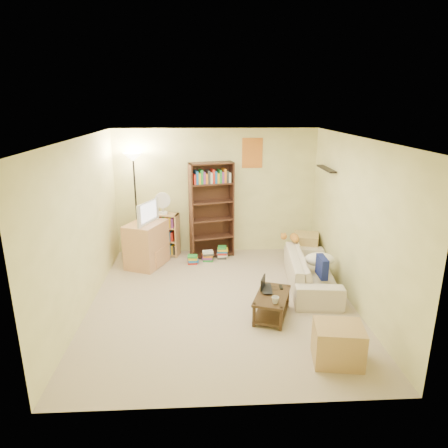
{
  "coord_description": "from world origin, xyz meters",
  "views": [
    {
      "loc": [
        -0.26,
        -5.6,
        2.96
      ],
      "look_at": [
        0.08,
        0.68,
        1.05
      ],
      "focal_mm": 32.0,
      "sensor_mm": 36.0,
      "label": 1
    }
  ],
  "objects_px": {
    "tv_stand": "(147,244)",
    "desk_fan": "(163,203)",
    "floor_lamp": "(134,175)",
    "side_table": "(305,248)",
    "short_bookshelf": "(162,234)",
    "laptop": "(270,289)",
    "end_cabinet": "(338,344)",
    "mug": "(275,300)",
    "tabby_cat": "(293,237)",
    "sofa": "(311,271)",
    "tall_bookshelf": "(212,208)",
    "television": "(145,212)",
    "coffee_table": "(272,303)"
  },
  "relations": [
    {
      "from": "floor_lamp",
      "to": "end_cabinet",
      "type": "distance_m",
      "value": 4.76
    },
    {
      "from": "tv_stand",
      "to": "desk_fan",
      "type": "relative_size",
      "value": 1.93
    },
    {
      "from": "tv_stand",
      "to": "short_bookshelf",
      "type": "relative_size",
      "value": 0.96
    },
    {
      "from": "laptop",
      "to": "floor_lamp",
      "type": "distance_m",
      "value": 3.47
    },
    {
      "from": "sofa",
      "to": "end_cabinet",
      "type": "bearing_deg",
      "value": 179.68
    },
    {
      "from": "sofa",
      "to": "mug",
      "type": "height_order",
      "value": "sofa"
    },
    {
      "from": "mug",
      "to": "laptop",
      "type": "bearing_deg",
      "value": 89.85
    },
    {
      "from": "end_cabinet",
      "to": "side_table",
      "type": "bearing_deg",
      "value": 82.77
    },
    {
      "from": "short_bookshelf",
      "to": "desk_fan",
      "type": "xyz_separation_m",
      "value": [
        0.05,
        -0.04,
        0.67
      ]
    },
    {
      "from": "tv_stand",
      "to": "laptop",
      "type": "bearing_deg",
      "value": -19.6
    },
    {
      "from": "floor_lamp",
      "to": "side_table",
      "type": "xyz_separation_m",
      "value": [
        3.26,
        -0.38,
        -1.38
      ]
    },
    {
      "from": "tabby_cat",
      "to": "laptop",
      "type": "bearing_deg",
      "value": -112.97
    },
    {
      "from": "side_table",
      "to": "laptop",
      "type": "bearing_deg",
      "value": -117.55
    },
    {
      "from": "sofa",
      "to": "coffee_table",
      "type": "height_order",
      "value": "sofa"
    },
    {
      "from": "tabby_cat",
      "to": "coffee_table",
      "type": "relative_size",
      "value": 0.49
    },
    {
      "from": "tall_bookshelf",
      "to": "floor_lamp",
      "type": "relative_size",
      "value": 0.91
    },
    {
      "from": "tabby_cat",
      "to": "floor_lamp",
      "type": "height_order",
      "value": "floor_lamp"
    },
    {
      "from": "laptop",
      "to": "tv_stand",
      "type": "bearing_deg",
      "value": 51.3
    },
    {
      "from": "sofa",
      "to": "short_bookshelf",
      "type": "distance_m",
      "value": 3.07
    },
    {
      "from": "short_bookshelf",
      "to": "tabby_cat",
      "type": "bearing_deg",
      "value": -5.25
    },
    {
      "from": "tabby_cat",
      "to": "tall_bookshelf",
      "type": "bearing_deg",
      "value": 152.96
    },
    {
      "from": "sofa",
      "to": "side_table",
      "type": "height_order",
      "value": "side_table"
    },
    {
      "from": "tall_bookshelf",
      "to": "side_table",
      "type": "xyz_separation_m",
      "value": [
        1.8,
        -0.36,
        -0.72
      ]
    },
    {
      "from": "tv_stand",
      "to": "desk_fan",
      "type": "bearing_deg",
      "value": 82.52
    },
    {
      "from": "sofa",
      "to": "short_bookshelf",
      "type": "bearing_deg",
      "value": 64.6
    },
    {
      "from": "side_table",
      "to": "coffee_table",
      "type": "bearing_deg",
      "value": -115.85
    },
    {
      "from": "mug",
      "to": "tall_bookshelf",
      "type": "relative_size",
      "value": 0.08
    },
    {
      "from": "laptop",
      "to": "desk_fan",
      "type": "height_order",
      "value": "desk_fan"
    },
    {
      "from": "tall_bookshelf",
      "to": "mug",
      "type": "bearing_deg",
      "value": -87.71
    },
    {
      "from": "television",
      "to": "mug",
      "type": "bearing_deg",
      "value": -115.2
    },
    {
      "from": "sofa",
      "to": "mug",
      "type": "distance_m",
      "value": 1.48
    },
    {
      "from": "mug",
      "to": "tv_stand",
      "type": "relative_size",
      "value": 0.17
    },
    {
      "from": "sofa",
      "to": "television",
      "type": "height_order",
      "value": "television"
    },
    {
      "from": "coffee_table",
      "to": "laptop",
      "type": "height_order",
      "value": "laptop"
    },
    {
      "from": "sofa",
      "to": "tall_bookshelf",
      "type": "relative_size",
      "value": 1.02
    },
    {
      "from": "tv_stand",
      "to": "tall_bookshelf",
      "type": "bearing_deg",
      "value": 41.64
    },
    {
      "from": "desk_fan",
      "to": "side_table",
      "type": "height_order",
      "value": "desk_fan"
    },
    {
      "from": "tabby_cat",
      "to": "mug",
      "type": "distance_m",
      "value": 2.07
    },
    {
      "from": "floor_lamp",
      "to": "tall_bookshelf",
      "type": "bearing_deg",
      "value": -0.53
    },
    {
      "from": "desk_fan",
      "to": "end_cabinet",
      "type": "height_order",
      "value": "desk_fan"
    },
    {
      "from": "desk_fan",
      "to": "floor_lamp",
      "type": "height_order",
      "value": "floor_lamp"
    },
    {
      "from": "short_bookshelf",
      "to": "mug",
      "type": "bearing_deg",
      "value": -43.46
    },
    {
      "from": "tv_stand",
      "to": "floor_lamp",
      "type": "distance_m",
      "value": 1.33
    },
    {
      "from": "tv_stand",
      "to": "television",
      "type": "xyz_separation_m",
      "value": [
        0.0,
        0.0,
        0.62
      ]
    },
    {
      "from": "television",
      "to": "tv_stand",
      "type": "bearing_deg",
      "value": 0.0
    },
    {
      "from": "desk_fan",
      "to": "end_cabinet",
      "type": "xyz_separation_m",
      "value": [
        2.36,
        -3.59,
        -0.87
      ]
    },
    {
      "from": "mug",
      "to": "side_table",
      "type": "xyz_separation_m",
      "value": [
        1.01,
        2.33,
        -0.12
      ]
    },
    {
      "from": "mug",
      "to": "end_cabinet",
      "type": "xyz_separation_m",
      "value": [
        0.61,
        -0.82,
        -0.16
      ]
    },
    {
      "from": "laptop",
      "to": "end_cabinet",
      "type": "bearing_deg",
      "value": -149.75
    },
    {
      "from": "end_cabinet",
      "to": "tabby_cat",
      "type": "bearing_deg",
      "value": 88.94
    }
  ]
}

